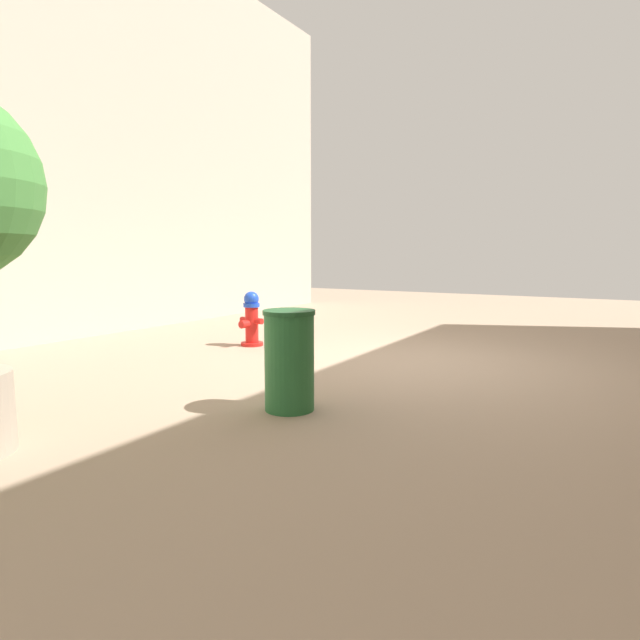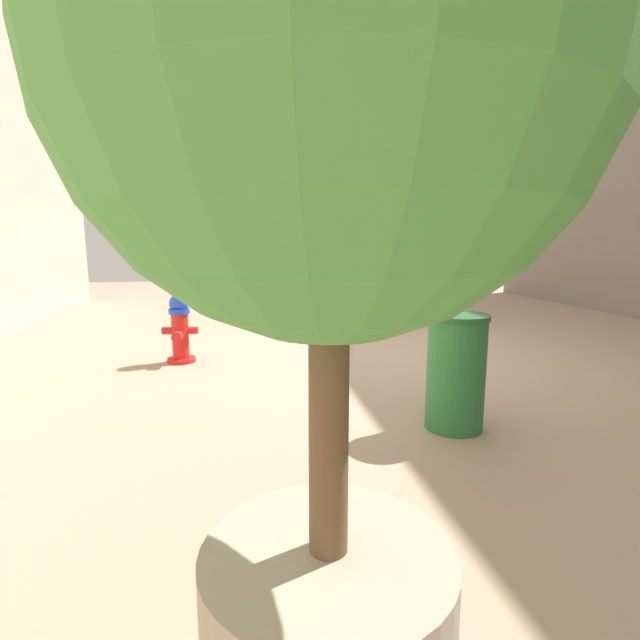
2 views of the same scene
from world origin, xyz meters
name	(u,v)px [view 2 (image 2 of 2)]	position (x,y,z in m)	size (l,w,h in m)	color
ground_plane	(387,351)	(0.00, 0.00, 0.00)	(23.40, 23.40, 0.00)	tan
fire_hydrant	(180,328)	(2.60, 0.09, 0.41)	(0.42, 0.40, 0.82)	red
planter_tree	(330,151)	(1.67, 4.60, 1.66)	(1.33, 1.33, 2.51)	tan
trash_bin	(456,372)	(0.28, 2.54, 0.45)	(0.46, 0.46, 0.90)	#266633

